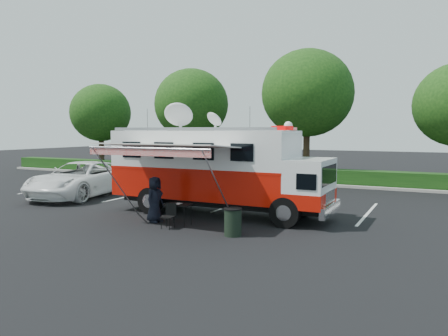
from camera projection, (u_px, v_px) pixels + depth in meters
The scene contains 10 objects.
ground_plane at pixel (219, 215), 18.07m from camera, with size 120.00×120.00×0.00m, color black.
back_border at pixel (324, 107), 28.63m from camera, with size 60.00×6.14×8.87m.
stall_lines at pixel (238, 203), 20.96m from camera, with size 24.12×5.50×0.01m.
command_truck at pixel (217, 169), 17.94m from camera, with size 9.26×2.55×4.45m.
awning at pixel (163, 147), 15.86m from camera, with size 5.05×2.61×3.05m.
white_suv at pixel (82, 196), 22.99m from camera, with size 3.04×6.59×1.83m, color white.
person at pixel (155, 222), 16.61m from camera, with size 0.85×0.55×1.74m, color black.
folding_table at pixel (179, 205), 15.98m from camera, with size 1.00×0.75×0.80m.
folding_chair at pixel (169, 214), 15.55m from camera, with size 0.45×0.47×0.89m.
trash_bin at pixel (233, 222), 14.42m from camera, with size 0.62×0.62×0.93m.
Camera 1 is at (8.15, -15.86, 3.50)m, focal length 35.00 mm.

